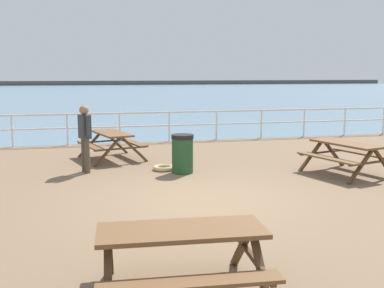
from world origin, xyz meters
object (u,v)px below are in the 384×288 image
(picnic_table_near_left, at_px, (111,139))
(litter_bin, at_px, (183,154))
(picnic_table_mid_centre, at_px, (346,150))
(picnic_table_near_right, at_px, (182,245))
(visitor, at_px, (85,134))

(picnic_table_near_left, xyz_separation_m, litter_bin, (1.56, -2.23, -0.10))
(picnic_table_mid_centre, bearing_deg, picnic_table_near_right, 119.17)
(picnic_table_near_right, height_order, visitor, visitor)
(picnic_table_near_left, height_order, litter_bin, litter_bin)
(visitor, bearing_deg, litter_bin, -34.60)
(picnic_table_mid_centre, height_order, visitor, visitor)
(picnic_table_near_left, distance_m, visitor, 1.81)
(picnic_table_mid_centre, xyz_separation_m, litter_bin, (-3.81, 1.10, -0.10))
(picnic_table_near_right, bearing_deg, picnic_table_near_left, 95.69)
(picnic_table_mid_centre, height_order, litter_bin, litter_bin)
(picnic_table_near_left, relative_size, picnic_table_near_right, 1.11)
(picnic_table_near_left, relative_size, visitor, 1.28)
(visitor, height_order, litter_bin, visitor)
(litter_bin, bearing_deg, picnic_table_near_left, 124.98)
(picnic_table_mid_centre, distance_m, visitor, 6.36)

